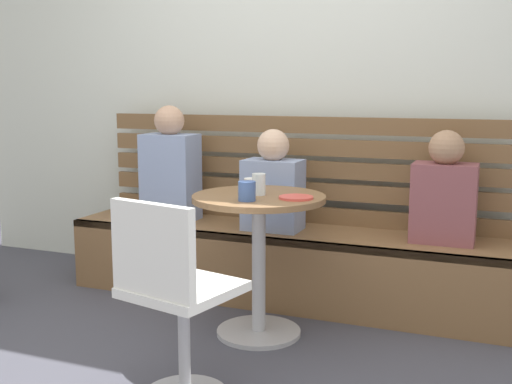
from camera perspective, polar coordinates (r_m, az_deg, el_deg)
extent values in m
plane|color=#42424C|center=(2.87, -5.68, -16.98)|extent=(8.00, 8.00, 0.00)
cube|color=silver|center=(4.10, 4.86, 11.83)|extent=(5.20, 0.10, 2.90)
cube|color=brown|center=(3.82, 2.65, -6.61)|extent=(2.70, 0.52, 0.44)
cube|color=brown|center=(3.55, 1.40, -4.50)|extent=(2.70, 0.04, 0.04)
cube|color=brown|center=(3.98, 3.82, -1.95)|extent=(2.65, 0.04, 0.10)
cube|color=brown|center=(3.95, 3.85, 0.21)|extent=(2.65, 0.04, 0.10)
cube|color=brown|center=(3.93, 3.87, 2.17)|extent=(2.65, 0.04, 0.10)
cube|color=brown|center=(3.92, 3.89, 4.14)|extent=(2.65, 0.04, 0.10)
cube|color=brown|center=(3.91, 3.91, 6.12)|extent=(2.65, 0.04, 0.10)
cylinder|color=#ADADB2|center=(3.37, 0.25, -12.60)|extent=(0.44, 0.44, 0.02)
cylinder|color=#ADADB2|center=(3.25, 0.25, -6.79)|extent=(0.07, 0.07, 0.69)
cylinder|color=brown|center=(3.17, 0.26, -0.56)|extent=(0.68, 0.68, 0.03)
cylinder|color=#ADADB2|center=(2.67, -6.55, -13.77)|extent=(0.05, 0.05, 0.45)
cube|color=white|center=(2.58, -6.65, -8.76)|extent=(0.48, 0.48, 0.04)
cube|color=white|center=(2.41, -9.43, -5.21)|extent=(0.40, 0.13, 0.36)
cube|color=#8C9EC6|center=(4.04, -7.78, 1.35)|extent=(0.34, 0.22, 0.55)
sphere|color=tan|center=(4.00, -7.90, 6.47)|extent=(0.19, 0.19, 0.19)
cube|color=#8C9EC6|center=(3.72, 1.56, -0.27)|extent=(0.34, 0.22, 0.42)
sphere|color=#DBB293|center=(3.68, 1.58, 4.27)|extent=(0.19, 0.19, 0.19)
cube|color=brown|center=(3.56, 16.72, -0.97)|extent=(0.34, 0.22, 0.43)
sphere|color=#A37A5B|center=(3.52, 16.95, 3.88)|extent=(0.19, 0.19, 0.19)
cylinder|color=white|center=(3.16, 0.25, 0.71)|extent=(0.07, 0.07, 0.11)
cylinder|color=#3D5B9E|center=(3.00, -0.83, 0.08)|extent=(0.08, 0.08, 0.09)
cylinder|color=white|center=(3.28, -0.40, 0.65)|extent=(0.08, 0.08, 0.07)
cylinder|color=#DB4C42|center=(3.07, 3.67, -0.50)|extent=(0.17, 0.17, 0.01)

